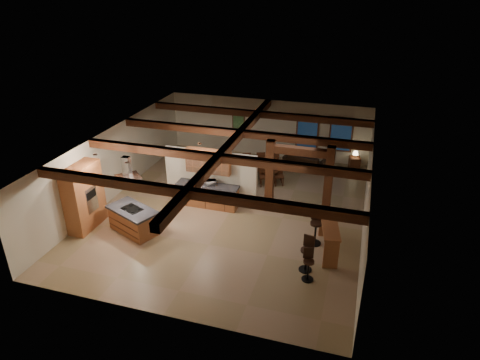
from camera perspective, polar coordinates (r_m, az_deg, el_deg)
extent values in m
plane|color=tan|center=(16.84, -1.21, -4.08)|extent=(12.00, 12.00, 0.00)
plane|color=beige|center=(21.55, 3.70, 6.91)|extent=(10.00, 0.00, 10.00)
plane|color=beige|center=(11.43, -10.76, -11.98)|extent=(10.00, 0.00, 10.00)
plane|color=beige|center=(18.22, -16.40, 2.31)|extent=(0.00, 12.00, 12.00)
plane|color=beige|center=(15.52, 16.61, -1.90)|extent=(0.00, 12.00, 12.00)
plane|color=#3C2013|center=(15.61, -1.30, 5.21)|extent=(12.00, 12.00, 0.00)
cube|color=#39130E|center=(12.25, -7.08, -1.70)|extent=(10.00, 0.25, 0.28)
cube|color=#39130E|center=(14.51, -2.88, 2.98)|extent=(10.00, 0.25, 0.28)
cube|color=#39130E|center=(16.82, 0.08, 6.25)|extent=(10.00, 0.25, 0.28)
cube|color=#39130E|center=(19.30, 2.41, 8.79)|extent=(10.00, 0.25, 0.28)
cube|color=#39130E|center=(15.66, -1.30, 4.73)|extent=(0.28, 12.00, 0.28)
cube|color=#39130E|center=(16.27, 3.99, 0.50)|extent=(0.30, 0.30, 2.90)
cube|color=#39130E|center=(15.99, 11.68, -0.47)|extent=(0.30, 0.30, 2.90)
cube|color=#39130E|center=(15.64, 8.05, 3.82)|extent=(2.50, 0.28, 0.28)
cube|color=beige|center=(17.05, -3.92, 0.43)|extent=(3.80, 0.18, 2.20)
cube|color=#A15E34|center=(16.25, -20.09, -2.14)|extent=(0.64, 1.60, 2.40)
cube|color=silver|center=(16.10, -19.20, -2.46)|extent=(0.06, 0.62, 0.95)
cube|color=black|center=(15.99, -19.18, -1.84)|extent=(0.01, 0.50, 0.28)
cube|color=#A15E34|center=(17.02, -4.31, -2.15)|extent=(2.40, 0.60, 0.86)
cube|color=black|center=(16.81, -4.36, -0.73)|extent=(2.50, 0.66, 0.08)
cube|color=#A15E34|center=(16.59, -4.22, 2.52)|extent=(1.80, 0.34, 0.95)
cube|color=silver|center=(16.44, -4.44, 2.28)|extent=(1.74, 0.02, 0.90)
pyramid|color=silver|center=(15.18, -14.53, -1.10)|extent=(1.10, 1.10, 0.45)
cube|color=silver|center=(14.84, -14.87, 1.70)|extent=(0.26, 0.22, 0.73)
cube|color=#39130E|center=(21.14, 8.98, 6.42)|extent=(1.10, 0.05, 1.70)
cube|color=black|center=(21.11, 8.97, 6.40)|extent=(0.95, 0.02, 1.55)
cube|color=#39130E|center=(21.01, 13.31, 5.91)|extent=(1.10, 0.05, 1.70)
cube|color=black|center=(20.98, 13.30, 5.89)|extent=(0.95, 0.02, 1.55)
cube|color=#39130E|center=(21.78, -0.19, 7.87)|extent=(0.65, 0.04, 0.85)
cube|color=#295F38|center=(21.76, -0.21, 7.85)|extent=(0.55, 0.01, 0.75)
cylinder|color=silver|center=(14.30, -14.81, 2.23)|extent=(0.16, 0.16, 0.03)
cylinder|color=silver|center=(15.50, -5.40, 4.84)|extent=(0.16, 0.16, 0.03)
cylinder|color=silver|center=(15.27, -18.77, 3.21)|extent=(0.16, 0.16, 0.03)
cube|color=#A15E34|center=(15.79, -14.01, -5.33)|extent=(1.96, 1.51, 0.84)
cube|color=black|center=(15.57, -14.19, -3.88)|extent=(2.12, 1.66, 0.08)
cube|color=black|center=(15.55, -14.21, -3.74)|extent=(0.87, 0.74, 0.02)
imported|color=#402110|center=(19.28, 2.95, 0.93)|extent=(1.90, 1.46, 0.59)
imported|color=black|center=(20.85, 8.65, 2.62)|extent=(2.16, 1.23, 0.59)
imported|color=#BBBBC0|center=(16.69, -3.88, -0.34)|extent=(0.47, 0.41, 0.22)
cube|color=#A15E34|center=(14.26, 11.89, -5.73)|extent=(0.90, 2.13, 0.06)
cube|color=#A15E34|center=(13.77, 12.03, -9.65)|extent=(0.48, 0.19, 1.03)
cube|color=#A15E34|center=(15.32, 11.41, -5.65)|extent=(0.48, 0.19, 1.03)
cube|color=#39130E|center=(20.99, 15.00, 2.18)|extent=(0.58, 0.58, 0.60)
cylinder|color=black|center=(20.85, 15.11, 3.12)|extent=(0.06, 0.06, 0.15)
cone|color=#FBDA97|center=(20.79, 15.16, 3.50)|extent=(0.26, 0.26, 0.17)
cylinder|color=black|center=(13.08, 9.16, -10.71)|extent=(0.33, 0.33, 0.06)
cube|color=black|center=(13.08, 9.12, -9.56)|extent=(0.31, 0.13, 0.37)
cylinder|color=black|center=(13.28, 9.06, -11.86)|extent=(0.06, 0.06, 0.64)
cylinder|color=black|center=(13.47, 8.97, -12.91)|extent=(0.37, 0.37, 0.03)
cylinder|color=black|center=(13.41, 8.88, -9.25)|extent=(0.37, 0.37, 0.07)
cube|color=black|center=(13.41, 9.21, -8.03)|extent=(0.35, 0.11, 0.41)
cylinder|color=black|center=(13.62, 8.77, -10.54)|extent=(0.06, 0.06, 0.72)
cylinder|color=black|center=(13.83, 8.67, -11.71)|extent=(0.41, 0.41, 0.03)
cylinder|color=black|center=(14.67, 10.12, -5.73)|extent=(0.40, 0.40, 0.08)
cube|color=black|center=(14.71, 10.24, -4.50)|extent=(0.38, 0.08, 0.45)
cylinder|color=black|center=(14.88, 10.00, -7.05)|extent=(0.07, 0.07, 0.78)
cylinder|color=black|center=(15.09, 9.89, -8.27)|extent=(0.45, 0.45, 0.03)
cube|color=#39130E|center=(18.56, 1.26, 0.36)|extent=(0.51, 0.51, 0.06)
cube|color=#39130E|center=(18.60, 1.20, 1.58)|extent=(0.38, 0.19, 0.70)
cylinder|color=#39130E|center=(18.50, 0.82, -0.50)|extent=(0.05, 0.05, 0.39)
cylinder|color=#39130E|center=(18.54, 1.80, -0.46)|extent=(0.05, 0.05, 0.39)
cylinder|color=#39130E|center=(18.78, 0.71, -0.08)|extent=(0.05, 0.05, 0.39)
cylinder|color=#39130E|center=(18.82, 1.67, -0.03)|extent=(0.05, 0.05, 0.39)
cube|color=#39130E|center=(19.74, 0.80, 1.97)|extent=(0.51, 0.51, 0.06)
cube|color=#39130E|center=(19.43, 0.88, 2.67)|extent=(0.38, 0.19, 0.70)
cylinder|color=#39130E|center=(20.00, 1.20, 1.58)|extent=(0.05, 0.05, 0.39)
cylinder|color=#39130E|center=(19.96, 0.30, 1.54)|extent=(0.05, 0.05, 0.39)
cylinder|color=#39130E|center=(19.71, 1.31, 1.20)|extent=(0.05, 0.05, 0.39)
cylinder|color=#39130E|center=(19.68, 0.39, 1.17)|extent=(0.05, 0.05, 0.39)
cube|color=#39130E|center=(18.65, 3.25, 0.44)|extent=(0.51, 0.51, 0.06)
cube|color=#39130E|center=(18.68, 3.19, 1.65)|extent=(0.38, 0.19, 0.70)
cylinder|color=#39130E|center=(18.58, 2.82, -0.41)|extent=(0.05, 0.05, 0.39)
cylinder|color=#39130E|center=(18.63, 3.79, -0.37)|extent=(0.05, 0.05, 0.39)
cylinder|color=#39130E|center=(18.86, 2.68, 0.01)|extent=(0.05, 0.05, 0.39)
cylinder|color=#39130E|center=(18.91, 3.64, 0.05)|extent=(0.05, 0.05, 0.39)
cube|color=#39130E|center=(19.82, 2.68, 2.04)|extent=(0.51, 0.51, 0.06)
cube|color=#39130E|center=(19.51, 2.78, 2.74)|extent=(0.38, 0.19, 0.70)
cylinder|color=#39130E|center=(20.08, 3.05, 1.65)|extent=(0.05, 0.05, 0.39)
cylinder|color=#39130E|center=(20.04, 2.16, 1.62)|extent=(0.05, 0.05, 0.39)
cylinder|color=#39130E|center=(19.79, 3.19, 1.28)|extent=(0.05, 0.05, 0.39)
cylinder|color=#39130E|center=(19.75, 2.28, 1.24)|extent=(0.05, 0.05, 0.39)
cube|color=#39130E|center=(18.75, 5.22, 0.52)|extent=(0.51, 0.51, 0.06)
cube|color=#39130E|center=(18.79, 5.16, 1.73)|extent=(0.38, 0.19, 0.70)
cylinder|color=#39130E|center=(18.68, 4.81, -0.32)|extent=(0.05, 0.05, 0.39)
cylinder|color=#39130E|center=(18.74, 5.76, -0.28)|extent=(0.05, 0.05, 0.39)
cylinder|color=#39130E|center=(18.96, 4.64, 0.09)|extent=(0.05, 0.05, 0.39)
cylinder|color=#39130E|center=(19.02, 5.58, 0.14)|extent=(0.05, 0.05, 0.39)
cube|color=#39130E|center=(19.92, 4.54, 2.11)|extent=(0.51, 0.51, 0.06)
cube|color=#39130E|center=(19.61, 4.67, 2.81)|extent=(0.38, 0.19, 0.70)
cylinder|color=#39130E|center=(20.18, 4.89, 1.72)|extent=(0.05, 0.05, 0.39)
cylinder|color=#39130E|center=(20.13, 4.00, 1.69)|extent=(0.05, 0.05, 0.39)
cylinder|color=#39130E|center=(19.90, 5.05, 1.35)|extent=(0.05, 0.05, 0.39)
cylinder|color=#39130E|center=(19.85, 4.15, 1.32)|extent=(0.05, 0.05, 0.39)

